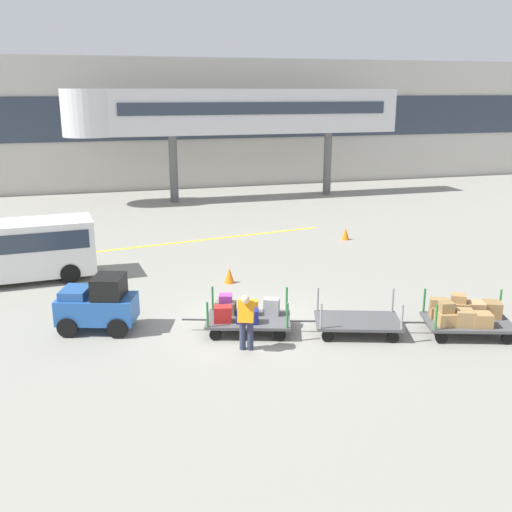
{
  "coord_description": "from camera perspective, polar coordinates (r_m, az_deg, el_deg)",
  "views": [
    {
      "loc": [
        -4.02,
        -15.03,
        6.45
      ],
      "look_at": [
        0.74,
        1.55,
        1.59
      ],
      "focal_mm": 41.23,
      "sensor_mm": 36.0,
      "label": 1
    }
  ],
  "objects": [
    {
      "name": "terminal_building",
      "position": [
        41.27,
        -10.65,
        12.47
      ],
      "size": [
        63.43,
        2.51,
        8.58
      ],
      "color": "#BCB7AD",
      "rests_on": "ground_plane"
    },
    {
      "name": "shuttle_van",
      "position": [
        22.02,
        -21.76,
        0.88
      ],
      "size": [
        4.94,
        2.28,
        2.1
      ],
      "color": "white",
      "rests_on": "ground_plane"
    },
    {
      "name": "baggage_cart_lead",
      "position": [
        16.3,
        -1.14,
        -5.7
      ],
      "size": [
        3.08,
        2.04,
        1.1
      ],
      "color": "#4C4C4F",
      "rests_on": "ground_plane"
    },
    {
      "name": "baggage_handler",
      "position": [
        14.99,
        -0.97,
        -6.15
      ],
      "size": [
        0.53,
        0.54,
        1.56
      ],
      "color": "#2D334C",
      "rests_on": "ground_plane"
    },
    {
      "name": "ground_plane",
      "position": [
        16.84,
        -0.97,
        -6.8
      ],
      "size": [
        120.0,
        120.0,
        0.0
      ],
      "primitive_type": "plane",
      "color": "gray"
    },
    {
      "name": "safety_cone_far",
      "position": [
        26.68,
        8.67,
        2.16
      ],
      "size": [
        0.36,
        0.36,
        0.55
      ],
      "primitive_type": "cone",
      "color": "orange",
      "rests_on": "ground_plane"
    },
    {
      "name": "baggage_cart_middle",
      "position": [
        16.46,
        9.79,
        -6.28
      ],
      "size": [
        3.08,
        2.04,
        1.1
      ],
      "color": "#4C4C4F",
      "rests_on": "ground_plane"
    },
    {
      "name": "baggage_cart_tail",
      "position": [
        17.08,
        19.63,
        -5.44
      ],
      "size": [
        3.08,
        2.04,
        1.1
      ],
      "color": "#4C4C4F",
      "rests_on": "ground_plane"
    },
    {
      "name": "safety_cone_near",
      "position": [
        20.44,
        -2.61,
        -1.88
      ],
      "size": [
        0.36,
        0.36,
        0.55
      ],
      "primitive_type": "cone",
      "color": "orange",
      "rests_on": "ground_plane"
    },
    {
      "name": "jet_bridge",
      "position": [
        35.98,
        -3.01,
        13.75
      ],
      "size": [
        20.05,
        3.0,
        6.57
      ],
      "color": "silver",
      "rests_on": "ground_plane"
    },
    {
      "name": "baggage_tug",
      "position": [
        16.88,
        -15.05,
        -4.57
      ],
      "size": [
        2.34,
        1.76,
        1.58
      ],
      "color": "#2659A5",
      "rests_on": "ground_plane"
    },
    {
      "name": "apron_lead_line",
      "position": [
        25.85,
        -9.59,
        1.06
      ],
      "size": [
        15.86,
        2.75,
        0.01
      ],
      "primitive_type": "cube",
      "rotation": [
        0.0,
        0.0,
        0.16
      ],
      "color": "yellow",
      "rests_on": "ground_plane"
    }
  ]
}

